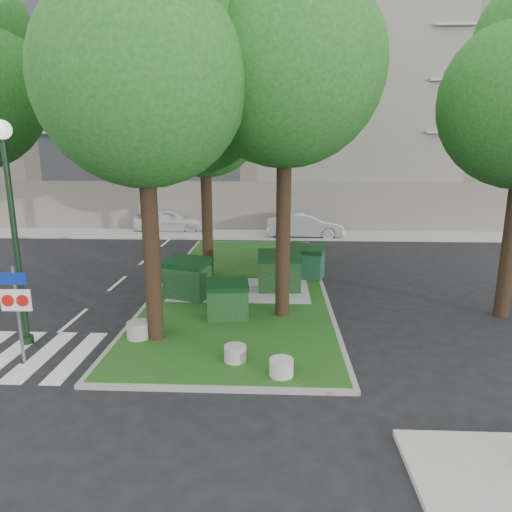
# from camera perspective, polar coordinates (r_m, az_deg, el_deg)

# --- Properties ---
(ground) EXTENTS (120.00, 120.00, 0.00)m
(ground) POSITION_cam_1_polar(r_m,az_deg,el_deg) (10.65, -7.73, -16.15)
(ground) COLOR black
(ground) RESTS_ON ground
(median_island) EXTENTS (6.00, 16.00, 0.12)m
(median_island) POSITION_cam_1_polar(r_m,az_deg,el_deg) (17.92, -1.67, -3.45)
(median_island) COLOR #1A4614
(median_island) RESTS_ON ground
(median_kerb) EXTENTS (6.30, 16.30, 0.10)m
(median_kerb) POSITION_cam_1_polar(r_m,az_deg,el_deg) (17.92, -1.67, -3.49)
(median_kerb) COLOR gray
(median_kerb) RESTS_ON ground
(building_sidewalk) EXTENTS (42.00, 3.00, 0.12)m
(building_sidewalk) POSITION_cam_1_polar(r_m,az_deg,el_deg) (28.15, -1.12, 2.70)
(building_sidewalk) COLOR #999993
(building_sidewalk) RESTS_ON ground
(zebra_crossing) EXTENTS (5.00, 3.00, 0.01)m
(zebra_crossing) POSITION_cam_1_polar(r_m,az_deg,el_deg) (13.05, -23.27, -11.38)
(zebra_crossing) COLOR silver
(zebra_crossing) RESTS_ON ground
(apartment_building) EXTENTS (41.00, 12.00, 16.00)m
(apartment_building) POSITION_cam_1_polar(r_m,az_deg,el_deg) (35.27, -0.37, 17.78)
(apartment_building) COLOR tan
(apartment_building) RESTS_ON ground
(tree_median_near_left) EXTENTS (5.20, 5.20, 10.53)m
(tree_median_near_left) POSITION_cam_1_polar(r_m,az_deg,el_deg) (12.29, -13.64, 22.79)
(tree_median_near_left) COLOR black
(tree_median_near_left) RESTS_ON ground
(tree_median_near_right) EXTENTS (5.60, 5.60, 11.46)m
(tree_median_near_right) POSITION_cam_1_polar(r_m,az_deg,el_deg) (13.96, 4.13, 24.70)
(tree_median_near_right) COLOR black
(tree_median_near_right) RESTS_ON ground
(tree_median_mid) EXTENTS (4.80, 4.80, 9.99)m
(tree_median_mid) POSITION_cam_1_polar(r_m,az_deg,el_deg) (18.46, -6.18, 18.68)
(tree_median_mid) COLOR black
(tree_median_mid) RESTS_ON ground
(tree_median_far) EXTENTS (5.80, 5.80, 11.93)m
(tree_median_far) POSITION_cam_1_polar(r_m,az_deg,el_deg) (21.41, 4.17, 21.57)
(tree_median_far) COLOR black
(tree_median_far) RESTS_ON ground
(dumpster_a) EXTENTS (1.79, 1.51, 1.41)m
(dumpster_a) POSITION_cam_1_polar(r_m,az_deg,el_deg) (16.13, -8.51, -2.76)
(dumpster_a) COLOR #0E3513
(dumpster_a) RESTS_ON median_island
(dumpster_b) EXTENTS (1.38, 1.05, 1.19)m
(dumpster_b) POSITION_cam_1_polar(r_m,az_deg,el_deg) (14.09, -3.57, -5.47)
(dumpster_b) COLOR #0F3612
(dumpster_b) RESTS_ON median_island
(dumpster_c) EXTENTS (1.62, 1.18, 1.46)m
(dumpster_c) POSITION_cam_1_polar(r_m,az_deg,el_deg) (16.78, 2.93, -1.93)
(dumpster_c) COLOR black
(dumpster_c) RESTS_ON median_island
(dumpster_d) EXTENTS (1.67, 1.38, 1.34)m
(dumpster_d) POSITION_cam_1_polar(r_m,az_deg,el_deg) (18.51, 6.25, -0.72)
(dumpster_d) COLOR #123C24
(dumpster_d) RESTS_ON median_island
(bollard_left) EXTENTS (0.63, 0.63, 0.45)m
(bollard_left) POSITION_cam_1_polar(r_m,az_deg,el_deg) (13.13, -14.47, -8.92)
(bollard_left) COLOR gray
(bollard_left) RESTS_ON median_island
(bollard_right) EXTENTS (0.56, 0.56, 0.40)m
(bollard_right) POSITION_cam_1_polar(r_m,az_deg,el_deg) (10.79, 3.20, -13.71)
(bollard_right) COLOR #A8A9A3
(bollard_right) RESTS_ON median_island
(bollard_mid) EXTENTS (0.54, 0.54, 0.39)m
(bollard_mid) POSITION_cam_1_polar(r_m,az_deg,el_deg) (11.45, -2.61, -12.05)
(bollard_mid) COLOR #979893
(bollard_mid) RESTS_ON median_island
(litter_bin) EXTENTS (0.37, 0.37, 0.65)m
(litter_bin) POSITION_cam_1_polar(r_m,az_deg,el_deg) (18.46, 6.87, -1.80)
(litter_bin) COLOR yellow
(litter_bin) RESTS_ON median_island
(street_lamp) EXTENTS (0.47, 0.47, 5.90)m
(street_lamp) POSITION_cam_1_polar(r_m,az_deg,el_deg) (13.31, -28.25, 5.24)
(street_lamp) COLOR black
(street_lamp) RESTS_ON ground
(traffic_sign_pole) EXTENTS (0.74, 0.08, 2.47)m
(traffic_sign_pole) POSITION_cam_1_polar(r_m,az_deg,el_deg) (12.56, -27.74, -5.07)
(traffic_sign_pole) COLOR slate
(traffic_sign_pole) RESTS_ON ground
(car_white) EXTENTS (4.51, 1.86, 1.53)m
(car_white) POSITION_cam_1_polar(r_m,az_deg,el_deg) (29.74, -10.71, 4.42)
(car_white) COLOR silver
(car_white) RESTS_ON ground
(car_silver) EXTENTS (4.58, 1.66, 1.50)m
(car_silver) POSITION_cam_1_polar(r_m,az_deg,el_deg) (27.41, 6.12, 3.81)
(car_silver) COLOR #B0B1B8
(car_silver) RESTS_ON ground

